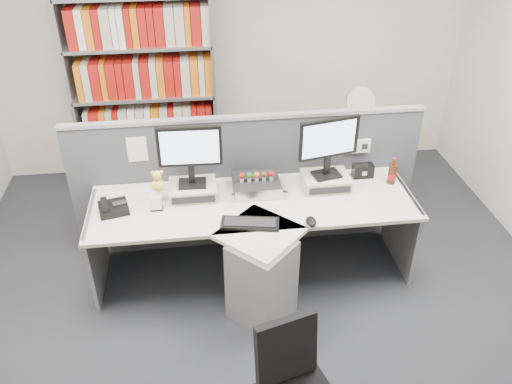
{
  "coord_description": "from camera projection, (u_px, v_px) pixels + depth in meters",
  "views": [
    {
      "loc": [
        -0.42,
        -2.65,
        3.06
      ],
      "look_at": [
        0.0,
        0.65,
        0.92
      ],
      "focal_mm": 36.99,
      "sensor_mm": 36.0,
      "label": 1
    }
  ],
  "objects": [
    {
      "name": "ground",
      "position": [
        267.0,
        343.0,
        3.91
      ],
      "size": [
        5.5,
        5.5,
        0.0
      ],
      "primitive_type": "plane",
      "color": "#2F3137",
      "rests_on": "ground"
    },
    {
      "name": "room_shell",
      "position": [
        271.0,
        124.0,
        2.94
      ],
      "size": [
        5.04,
        5.54,
        2.72
      ],
      "color": "beige",
      "rests_on": "ground"
    },
    {
      "name": "partition",
      "position": [
        248.0,
        181.0,
        4.6
      ],
      "size": [
        3.0,
        0.08,
        1.27
      ],
      "color": "#46484F",
      "rests_on": "ground"
    },
    {
      "name": "desk",
      "position": [
        257.0,
        245.0,
        4.16
      ],
      "size": [
        2.6,
        1.2,
        0.72
      ],
      "color": "silver",
      "rests_on": "ground"
    },
    {
      "name": "monitor_riser_left",
      "position": [
        193.0,
        190.0,
        4.26
      ],
      "size": [
        0.38,
        0.31,
        0.1
      ],
      "color": "#BDB09C",
      "rests_on": "desk"
    },
    {
      "name": "monitor_riser_right",
      "position": [
        326.0,
        181.0,
        4.38
      ],
      "size": [
        0.38,
        0.31,
        0.1
      ],
      "color": "#BDB09C",
      "rests_on": "desk"
    },
    {
      "name": "monitor_left",
      "position": [
        190.0,
        151.0,
        4.07
      ],
      "size": [
        0.5,
        0.17,
        0.51
      ],
      "color": "black",
      "rests_on": "monitor_riser_left"
    },
    {
      "name": "monitor_right",
      "position": [
        329.0,
        143.0,
        4.19
      ],
      "size": [
        0.5,
        0.2,
        0.51
      ],
      "color": "black",
      "rests_on": "monitor_riser_right"
    },
    {
      "name": "desktop_pc",
      "position": [
        256.0,
        185.0,
        4.32
      ],
      "size": [
        0.38,
        0.34,
        0.1
      ],
      "color": "black",
      "rests_on": "desk"
    },
    {
      "name": "figurines",
      "position": [
        257.0,
        175.0,
        4.25
      ],
      "size": [
        0.29,
        0.05,
        0.09
      ],
      "color": "#BDB09C",
      "rests_on": "desktop_pc"
    },
    {
      "name": "keyboard",
      "position": [
        250.0,
        223.0,
        3.94
      ],
      "size": [
        0.46,
        0.24,
        0.03
      ],
      "color": "black",
      "rests_on": "desk"
    },
    {
      "name": "mouse",
      "position": [
        311.0,
        221.0,
        3.94
      ],
      "size": [
        0.08,
        0.13,
        0.05
      ],
      "primitive_type": "ellipsoid",
      "color": "black",
      "rests_on": "desk"
    },
    {
      "name": "desk_phone",
      "position": [
        113.0,
        208.0,
        4.07
      ],
      "size": [
        0.26,
        0.24,
        0.09
      ],
      "color": "black",
      "rests_on": "desk"
    },
    {
      "name": "desk_calendar",
      "position": [
        156.0,
        204.0,
        4.09
      ],
      "size": [
        0.1,
        0.07,
        0.12
      ],
      "color": "black",
      "rests_on": "desk"
    },
    {
      "name": "plush_toy",
      "position": [
        158.0,
        182.0,
        4.11
      ],
      "size": [
        0.11,
        0.11,
        0.18
      ],
      "color": "#E1C14B",
      "rests_on": "monitor_riser_left"
    },
    {
      "name": "speaker",
      "position": [
        363.0,
        171.0,
        4.5
      ],
      "size": [
        0.17,
        0.1,
        0.12
      ],
      "primitive_type": "cube",
      "color": "black",
      "rests_on": "desk"
    },
    {
      "name": "cola_bottle",
      "position": [
        392.0,
        174.0,
        4.4
      ],
      "size": [
        0.07,
        0.07,
        0.24
      ],
      "color": "#3F190A",
      "rests_on": "desk"
    },
    {
      "name": "shelving_unit",
      "position": [
        145.0,
        98.0,
        5.33
      ],
      "size": [
        1.41,
        0.4,
        2.0
      ],
      "color": "gray",
      "rests_on": "ground"
    },
    {
      "name": "filing_cabinet",
      "position": [
        353.0,
        161.0,
        5.51
      ],
      "size": [
        0.45,
        0.61,
        0.7
      ],
      "color": "gray",
      "rests_on": "ground"
    },
    {
      "name": "desk_fan",
      "position": [
        360.0,
        104.0,
        5.17
      ],
      "size": [
        0.28,
        0.16,
        0.46
      ],
      "color": "white",
      "rests_on": "filing_cabinet"
    }
  ]
}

